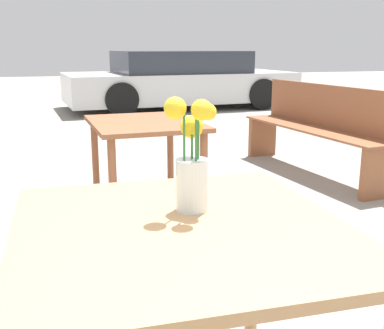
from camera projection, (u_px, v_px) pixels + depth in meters
The scene contains 5 objects.
table_front at pixel (180, 254), 1.36m from camera, with size 0.93×0.96×0.72m.
flower_vase at pixel (192, 167), 1.43m from camera, with size 0.16×0.15×0.35m.
bench_near at pixel (319, 125), 4.60m from camera, with size 0.60×1.91×0.85m.
table_back at pixel (145, 137), 3.29m from camera, with size 0.75×0.91×0.71m.
parked_car at pixel (180, 80), 9.68m from camera, with size 4.62×2.23×1.12m.
Camera 1 is at (-0.32, -1.23, 1.20)m, focal length 45.00 mm.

